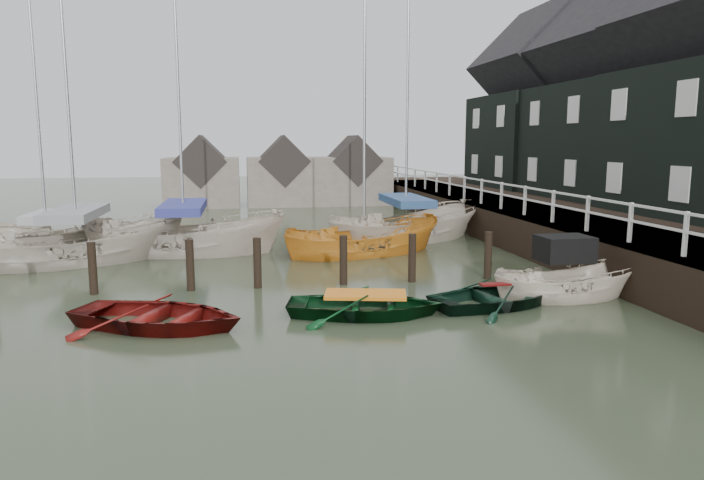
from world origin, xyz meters
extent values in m
plane|color=#2D3622|center=(0.00, 0.00, 0.00)|extent=(120.00, 120.00, 0.00)
cube|color=black|center=(9.50, 10.00, 1.40)|extent=(3.00, 32.00, 0.20)
cube|color=silver|center=(8.00, 10.00, 2.45)|extent=(0.06, 32.00, 0.06)
cube|color=silver|center=(8.00, 10.00, 2.05)|extent=(0.06, 32.00, 0.06)
cube|color=black|center=(15.00, 10.00, 0.00)|extent=(14.00, 38.00, 1.50)
cube|color=black|center=(15.00, 12.00, 4.00)|extent=(6.00, 7.00, 5.00)
cube|color=black|center=(15.00, 12.00, 8.25)|extent=(6.11, 7.14, 6.11)
cube|color=black|center=(15.00, 19.00, 4.00)|extent=(6.40, 7.00, 5.00)
cube|color=black|center=(15.00, 19.00, 8.25)|extent=(6.52, 7.14, 6.52)
cylinder|color=black|center=(-5.50, 3.00, 0.50)|extent=(0.22, 0.22, 1.80)
cylinder|color=black|center=(-3.00, 3.00, 0.50)|extent=(0.22, 0.22, 1.80)
cylinder|color=black|center=(-1.20, 3.00, 0.50)|extent=(0.22, 0.22, 1.80)
cylinder|color=black|center=(1.20, 3.00, 0.50)|extent=(0.22, 0.22, 1.80)
cylinder|color=black|center=(3.20, 3.00, 0.50)|extent=(0.22, 0.22, 1.80)
cylinder|color=black|center=(5.50, 3.00, 0.50)|extent=(0.22, 0.22, 1.80)
cube|color=#665B51|center=(-4.00, 26.00, 1.50)|extent=(4.50, 4.00, 3.00)
cube|color=#282321|center=(-4.00, 26.00, 2.80)|extent=(3.18, 4.08, 3.18)
cube|color=#665B51|center=(1.00, 26.00, 1.50)|extent=(4.50, 4.00, 3.00)
cube|color=#282321|center=(1.00, 26.00, 2.80)|extent=(3.18, 4.08, 3.18)
cube|color=#665B51|center=(5.50, 26.00, 1.50)|extent=(4.50, 4.00, 3.00)
cube|color=#282321|center=(5.50, 26.00, 2.80)|extent=(3.18, 4.08, 3.18)
imported|color=#60100D|center=(-3.43, -0.40, 0.00)|extent=(4.68, 4.12, 0.80)
imported|color=black|center=(1.20, -0.23, 0.00)|extent=(4.08, 3.30, 0.75)
imported|color=black|center=(4.63, 0.07, 0.00)|extent=(4.11, 3.37, 0.74)
imported|color=beige|center=(6.58, 0.40, 0.00)|extent=(3.98, 1.53, 1.53)
cube|color=black|center=(6.58, 0.60, 1.28)|extent=(1.31, 1.01, 0.65)
imported|color=#BCB1A1|center=(-7.04, 7.83, 0.00)|extent=(7.68, 5.16, 2.78)
cylinder|color=#B2B2B7|center=(-7.04, 7.83, 5.94)|extent=(0.10, 0.10, 8.84)
cube|color=gray|center=(-7.04, 7.83, 1.65)|extent=(4.20, 2.79, 0.30)
imported|color=beige|center=(-3.67, 9.01, 0.00)|extent=(7.62, 3.76, 2.82)
cylinder|color=#B2B2B7|center=(-3.67, 9.01, 5.98)|extent=(0.10, 0.10, 8.87)
cube|color=navy|center=(-3.67, 9.01, 1.67)|extent=(4.18, 2.02, 0.30)
imported|color=orange|center=(2.72, 7.77, 0.00)|extent=(6.53, 3.89, 2.37)
cylinder|color=#B2B2B7|center=(2.72, 7.77, 5.14)|extent=(0.10, 0.10, 7.68)
imported|color=beige|center=(4.98, 10.48, 0.00)|extent=(7.64, 4.91, 2.76)
cylinder|color=#B2B2B7|center=(4.98, 10.48, 6.59)|extent=(0.10, 0.10, 10.14)
cube|color=navy|center=(4.98, 10.48, 1.64)|extent=(4.18, 2.66, 0.30)
imported|color=beige|center=(-8.79, 10.61, 0.00)|extent=(5.67, 4.06, 2.05)
cylinder|color=#B2B2B7|center=(-8.79, 10.61, 5.13)|extent=(0.10, 0.10, 8.01)
cube|color=#9B9BA0|center=(-8.79, 10.61, 1.25)|extent=(3.10, 2.20, 0.30)
camera|label=1|loc=(-1.54, -14.12, 4.01)|focal=32.00mm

